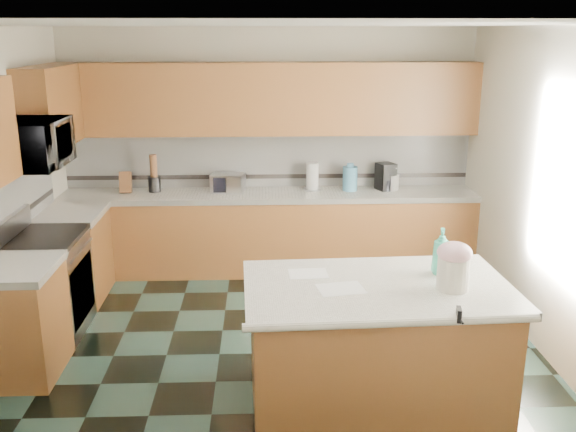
{
  "coord_description": "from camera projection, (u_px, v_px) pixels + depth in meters",
  "views": [
    {
      "loc": [
        -0.05,
        -4.95,
        2.65
      ],
      "look_at": [
        0.15,
        0.35,
        1.12
      ],
      "focal_mm": 40.0,
      "sensor_mm": 36.0,
      "label": 1
    }
  ],
  "objects": [
    {
      "name": "floor",
      "position": [
        272.0,
        353.0,
        5.49
      ],
      "size": [
        4.6,
        4.6,
        0.0
      ],
      "primitive_type": "plane",
      "color": "black",
      "rests_on": "ground"
    },
    {
      "name": "ceiling",
      "position": [
        270.0,
        24.0,
        4.74
      ],
      "size": [
        4.6,
        4.6,
        0.0
      ],
      "primitive_type": "plane",
      "color": "white",
      "rests_on": "ground"
    },
    {
      "name": "wall_back",
      "position": [
        268.0,
        149.0,
        7.34
      ],
      "size": [
        4.6,
        0.04,
        2.7
      ],
      "primitive_type": "cube",
      "color": "beige",
      "rests_on": "ground"
    },
    {
      "name": "wall_front",
      "position": [
        278.0,
        332.0,
        2.88
      ],
      "size": [
        4.6,
        0.04,
        2.7
      ],
      "primitive_type": "cube",
      "color": "beige",
      "rests_on": "ground"
    },
    {
      "name": "wall_right",
      "position": [
        557.0,
        198.0,
        5.2
      ],
      "size": [
        0.04,
        4.6,
        2.7
      ],
      "primitive_type": "cube",
      "color": "beige",
      "rests_on": "ground"
    },
    {
      "name": "back_base_cab",
      "position": [
        269.0,
        234.0,
        7.29
      ],
      "size": [
        4.6,
        0.6,
        0.86
      ],
      "primitive_type": "cube",
      "color": "#533014",
      "rests_on": "ground"
    },
    {
      "name": "back_countertop",
      "position": [
        269.0,
        195.0,
        7.16
      ],
      "size": [
        4.6,
        0.64,
        0.06
      ],
      "primitive_type": "cube",
      "color": "white",
      "rests_on": "back_base_cab"
    },
    {
      "name": "back_upper_cab",
      "position": [
        268.0,
        99.0,
        7.0
      ],
      "size": [
        4.6,
        0.33,
        0.78
      ],
      "primitive_type": "cube",
      "color": "#533014",
      "rests_on": "wall_back"
    },
    {
      "name": "back_backsplash",
      "position": [
        268.0,
        160.0,
        7.34
      ],
      "size": [
        4.6,
        0.02,
        0.63
      ],
      "primitive_type": "cube",
      "color": "silver",
      "rests_on": "back_countertop"
    },
    {
      "name": "back_accent_band",
      "position": [
        269.0,
        176.0,
        7.39
      ],
      "size": [
        4.6,
        0.01,
        0.05
      ],
      "primitive_type": "cube",
      "color": "black",
      "rests_on": "back_countertop"
    },
    {
      "name": "left_base_cab_rear",
      "position": [
        74.0,
        258.0,
        6.53
      ],
      "size": [
        0.6,
        0.82,
        0.86
      ],
      "primitive_type": "cube",
      "color": "#533014",
      "rests_on": "ground"
    },
    {
      "name": "left_counter_rear",
      "position": [
        70.0,
        214.0,
        6.4
      ],
      "size": [
        0.64,
        0.82,
        0.06
      ],
      "primitive_type": "cube",
      "color": "white",
      "rests_on": "left_base_cab_rear"
    },
    {
      "name": "left_base_cab_front",
      "position": [
        19.0,
        323.0,
        5.06
      ],
      "size": [
        0.6,
        0.72,
        0.86
      ],
      "primitive_type": "cube",
      "color": "#533014",
      "rests_on": "ground"
    },
    {
      "name": "left_counter_front",
      "position": [
        12.0,
        269.0,
        4.93
      ],
      "size": [
        0.64,
        0.72,
        0.06
      ],
      "primitive_type": "cube",
      "color": "white",
      "rests_on": "left_base_cab_front"
    },
    {
      "name": "left_backsplash",
      "position": [
        8.0,
        200.0,
        5.59
      ],
      "size": [
        0.02,
        2.3,
        0.63
      ],
      "primitive_type": "cube",
      "color": "silver",
      "rests_on": "wall_left"
    },
    {
      "name": "left_accent_band",
      "position": [
        11.0,
        221.0,
        5.64
      ],
      "size": [
        0.01,
        2.3,
        0.05
      ],
      "primitive_type": "cube",
      "color": "black",
      "rests_on": "wall_left"
    },
    {
      "name": "left_upper_cab_rear",
      "position": [
        49.0,
        107.0,
        6.24
      ],
      "size": [
        0.33,
        1.09,
        0.78
      ],
      "primitive_type": "cube",
      "color": "#533014",
      "rests_on": "wall_left"
    },
    {
      "name": "range_body",
      "position": [
        49.0,
        286.0,
        5.77
      ],
      "size": [
        0.6,
        0.76,
        0.88
      ],
      "primitive_type": "cube",
      "color": "#B7B7BC",
      "rests_on": "ground"
    },
    {
      "name": "range_oven_door",
      "position": [
        82.0,
        290.0,
        5.79
      ],
      "size": [
        0.02,
        0.68,
        0.55
      ],
      "primitive_type": "cube",
      "color": "black",
      "rests_on": "range_body"
    },
    {
      "name": "range_cooktop",
      "position": [
        44.0,
        238.0,
        5.64
      ],
      "size": [
        0.62,
        0.78,
        0.04
      ],
      "primitive_type": "cube",
      "color": "black",
      "rests_on": "range_body"
    },
    {
      "name": "range_handle",
      "position": [
        82.0,
        250.0,
        5.69
      ],
      "size": [
        0.02,
        0.66,
        0.02
      ],
      "primitive_type": "cylinder",
      "rotation": [
        1.57,
        0.0,
        0.0
      ],
      "color": "#B7B7BC",
      "rests_on": "range_body"
    },
    {
      "name": "range_backguard",
      "position": [
        12.0,
        225.0,
        5.6
      ],
      "size": [
        0.06,
        0.76,
        0.18
      ],
      "primitive_type": "cube",
      "color": "#B7B7BC",
      "rests_on": "range_body"
    },
    {
      "name": "microwave",
      "position": [
        33.0,
        144.0,
        5.41
      ],
      "size": [
        0.5,
        0.73,
        0.41
      ],
      "primitive_type": "imported",
      "rotation": [
        0.0,
        0.0,
        1.57
      ],
      "color": "#B7B7BC",
      "rests_on": "wall_left"
    },
    {
      "name": "island_base",
      "position": [
        375.0,
        347.0,
        4.69
      ],
      "size": [
        1.83,
        1.1,
        0.86
      ],
      "primitive_type": "cube",
      "rotation": [
        0.0,
        0.0,
        0.04
      ],
      "color": "#533014",
      "rests_on": "ground"
    },
    {
      "name": "island_top",
      "position": [
        377.0,
        288.0,
        4.56
      ],
      "size": [
        1.94,
        1.2,
        0.06
      ],
      "primitive_type": "cube",
      "rotation": [
        0.0,
        0.0,
        0.04
      ],
      "color": "white",
      "rests_on": "island_base"
    },
    {
      "name": "island_bullnose",
      "position": [
        393.0,
        323.0,
        4.02
      ],
      "size": [
        1.89,
        0.14,
        0.06
      ],
      "primitive_type": "cylinder",
      "rotation": [
        0.0,
        1.57,
        0.04
      ],
      "color": "white",
      "rests_on": "island_base"
    },
    {
      "name": "treat_jar",
      "position": [
        453.0,
        273.0,
        4.44
      ],
      "size": [
        0.28,
        0.28,
        0.23
      ],
      "primitive_type": "cylinder",
      "rotation": [
        0.0,
        0.0,
        0.3
      ],
      "color": "silver",
      "rests_on": "island_top"
    },
    {
      "name": "treat_jar_lid",
      "position": [
        455.0,
        253.0,
        4.4
      ],
      "size": [
        0.24,
        0.24,
        0.15
      ],
      "primitive_type": "ellipsoid",
      "color": "#E3ABBD",
      "rests_on": "treat_jar"
    },
    {
      "name": "treat_jar_knob",
      "position": [
        455.0,
        246.0,
        4.38
      ],
      "size": [
        0.08,
        0.03,
        0.03
      ],
      "primitive_type": "cylinder",
      "rotation": [
        0.0,
        1.57,
        0.0
      ],
      "color": "tan",
      "rests_on": "treat_jar_lid"
    },
    {
      "name": "treat_jar_knob_end_l",
      "position": [
        449.0,
        246.0,
        4.38
      ],
      "size": [
        0.04,
        0.04,
        0.04
      ],
      "primitive_type": "sphere",
      "color": "tan",
      "rests_on": "treat_jar_lid"
    },
    {
      "name": "treat_jar_knob_end_r",
      "position": [
        461.0,
        246.0,
        4.39
      ],
      "size": [
        0.04,
        0.04,
        0.04
      ],
      "primitive_type": "sphere",
      "color": "tan",
      "rests_on": "treat_jar_lid"
    },
    {
      "name": "soap_bottle_island",
      "position": [
        441.0,
        251.0,
        4.7
      ],
      "size": [
        0.16,
        0.16,
        0.35
      ],
      "primitive_type": "imported",
      "rotation": [
        0.0,
        0.0,
        -0.21
      ],
      "color": "#38B79C",
      "rests_on": "island_top"
    },
    {
      "name": "paper_sheet_a",
      "position": [
        341.0,
        289.0,
        4.47
      ],
      "size": [
        0.35,
        0.29,
        0.0
      ],
      "primitive_type": "cube",
      "rotation": [
        0.0,
        0.0,
        0.17
      ],
      "color": "white",
      "rests_on": "island_top"
    },
    {
      "name": "paper_sheet_b",
      "position": [
        308.0,
        274.0,
        4.75
      ],
      "size": [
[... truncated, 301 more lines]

